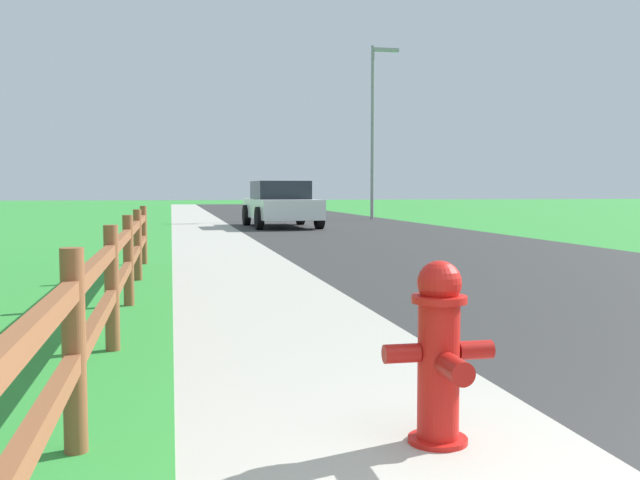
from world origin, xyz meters
The scene contains 8 objects.
ground_plane centered at (0.00, 25.00, 0.00)m, with size 120.00×120.00×0.00m, color green.
road_asphalt centered at (3.50, 27.00, 0.00)m, with size 7.00×66.00×0.01m, color #313131.
curb_concrete centered at (-3.00, 27.00, 0.00)m, with size 6.00×66.00×0.01m, color #B1AEA1.
grass_verge centered at (-4.50, 27.00, 0.01)m, with size 5.00×66.00×0.00m, color green.
fire_hydrant centered at (-0.74, 1.73, 0.46)m, with size 0.55×0.46×0.90m.
rail_fence centered at (-2.46, 5.25, 0.57)m, with size 0.11×11.12×0.97m.
parked_suv_white centered at (1.57, 22.25, 0.77)m, with size 2.26×4.66×1.52m.
street_lamp centered at (6.31, 27.56, 4.19)m, with size 1.17×0.20×7.15m.
Camera 1 is at (-2.00, -1.54, 1.24)m, focal length 40.61 mm.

